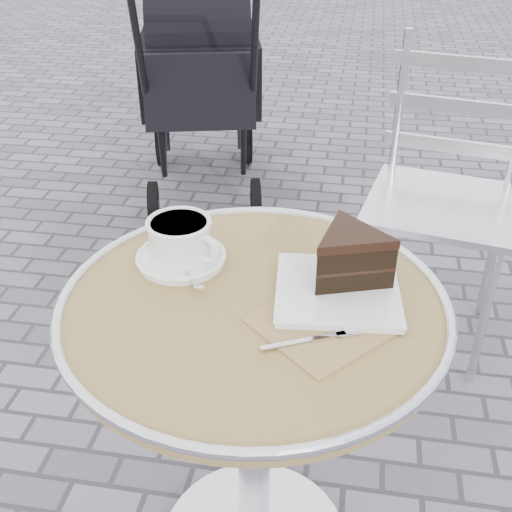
% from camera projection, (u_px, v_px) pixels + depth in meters
% --- Properties ---
extents(cafe_table, '(0.72, 0.72, 0.74)m').
position_uv_depth(cafe_table, '(254.00, 369.00, 1.25)').
color(cafe_table, silver).
rests_on(cafe_table, ground).
extents(cappuccino_set, '(0.18, 0.20, 0.09)m').
position_uv_depth(cappuccino_set, '(181.00, 244.00, 1.26)').
color(cappuccino_set, white).
rests_on(cappuccino_set, cafe_table).
extents(cake_plate_set, '(0.28, 0.37, 0.12)m').
position_uv_depth(cake_plate_set, '(347.00, 265.00, 1.17)').
color(cake_plate_set, '#9B7955').
rests_on(cake_plate_set, cafe_table).
extents(bistro_chair, '(0.51, 0.51, 0.98)m').
position_uv_depth(bistro_chair, '(450.00, 162.00, 2.00)').
color(bistro_chair, silver).
rests_on(bistro_chair, ground).
extents(baby_stroller, '(0.73, 1.17, 1.13)m').
position_uv_depth(baby_stroller, '(201.00, 84.00, 2.99)').
color(baby_stroller, black).
rests_on(baby_stroller, ground).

